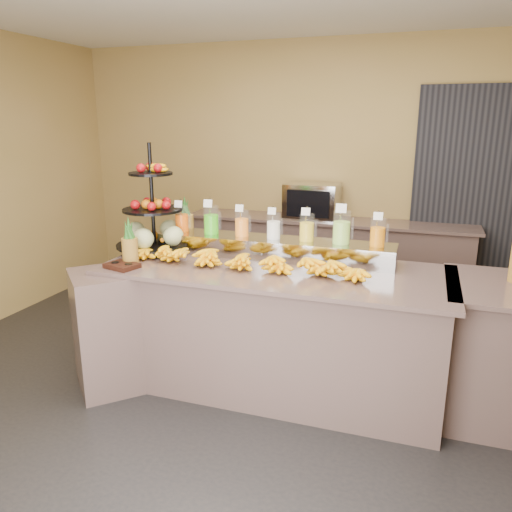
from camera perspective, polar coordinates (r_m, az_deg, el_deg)
The scene contains 18 objects.
ground at distance 3.72m, azimuth 0.63°, elevation -16.54°, with size 6.00×6.00×0.00m, color black.
room_envelope at distance 3.87m, azimuth 7.17°, elevation 13.91°, with size 6.04×5.02×2.82m.
buffet_counter at distance 3.75m, azimuth 0.21°, elevation -8.20°, with size 2.75×1.25×0.93m.
back_ledge at distance 5.55m, azimuth 7.90°, elevation -0.49°, with size 3.10×0.55×0.93m.
pitcher_tray at distance 3.86m, azimuth 2.00°, elevation 0.94°, with size 1.85×0.30×0.15m, color gray.
juice_pitcher_orange_a at distance 4.11m, azimuth -8.47°, elevation 4.05°, with size 0.11×0.12×0.27m.
juice_pitcher_green at distance 4.00m, azimuth -5.14°, elevation 3.95°, with size 0.12×0.13×0.29m.
juice_pitcher_orange_b at distance 3.91m, azimuth -1.64°, elevation 3.59°, with size 0.11×0.11×0.27m.
juice_pitcher_milk at distance 3.83m, azimuth 2.02°, elevation 3.30°, with size 0.11×0.11×0.26m.
juice_pitcher_lemon at distance 3.76m, azimuth 5.82°, elevation 3.08°, with size 0.11×0.12×0.27m.
juice_pitcher_lime at distance 3.71m, azimuth 9.75°, elevation 3.01°, with size 0.13×0.14×0.32m.
juice_pitcher_orange_c at distance 3.68m, azimuth 13.73°, elevation 2.45°, with size 0.11×0.12×0.27m.
banana_heap at distance 3.61m, azimuth -1.51°, elevation -0.11°, with size 1.83×0.17×0.15m.
fruit_stand at distance 4.10m, azimuth -11.16°, elevation 3.60°, with size 0.78×0.78×0.86m.
condiment_caddy at distance 3.72m, azimuth -15.07°, elevation -1.07°, with size 0.23×0.17×0.03m, color black.
pineapple_left_a at distance 3.77m, azimuth -14.21°, elevation 0.97°, with size 0.12×0.12×0.36m.
pineapple_left_b at distance 4.26m, azimuth -8.07°, elevation 3.32°, with size 0.14×0.14×0.42m.
oven_warmer at distance 5.44m, azimuth 6.44°, elevation 6.27°, with size 0.56×0.39×0.38m, color gray.
Camera 1 is at (0.98, -3.00, 1.96)m, focal length 35.00 mm.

